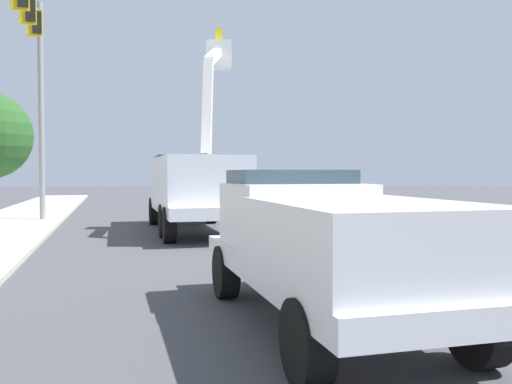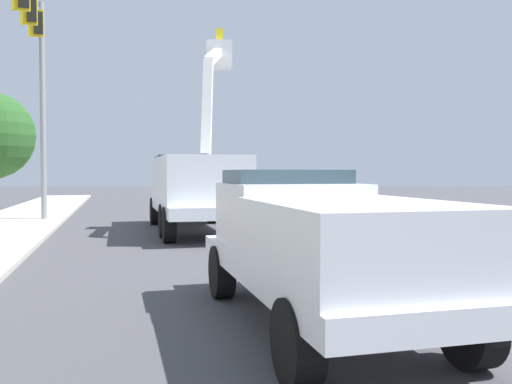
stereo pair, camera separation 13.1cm
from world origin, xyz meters
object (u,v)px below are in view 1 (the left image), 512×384
(utility_bucket_truck, at_px, (194,184))
(traffic_signal_mast, at_px, (32,49))
(passing_minivan, at_px, (281,194))
(traffic_cone_mid_front, at_px, (217,211))
(service_pickup_truck, at_px, (326,241))

(utility_bucket_truck, bearing_deg, traffic_signal_mast, 76.00)
(utility_bucket_truck, height_order, passing_minivan, utility_bucket_truck)
(utility_bucket_truck, distance_m, traffic_cone_mid_front, 4.88)
(passing_minivan, distance_m, traffic_signal_mast, 12.52)
(traffic_cone_mid_front, distance_m, traffic_signal_mast, 9.57)
(service_pickup_truck, height_order, traffic_cone_mid_front, service_pickup_truck)
(utility_bucket_truck, xyz_separation_m, service_pickup_truck, (-11.60, -2.24, -0.49))
(utility_bucket_truck, relative_size, traffic_cone_mid_front, 12.16)
(service_pickup_truck, height_order, traffic_signal_mast, traffic_signal_mast)
(service_pickup_truck, relative_size, traffic_cone_mid_front, 8.41)
(traffic_cone_mid_front, relative_size, traffic_signal_mast, 0.08)
(service_pickup_truck, bearing_deg, utility_bucket_truck, 10.92)
(service_pickup_truck, xyz_separation_m, traffic_cone_mid_front, (16.25, 1.46, -0.77))
(utility_bucket_truck, xyz_separation_m, passing_minivan, (7.12, -3.88, -0.64))
(passing_minivan, distance_m, traffic_cone_mid_front, 4.01)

